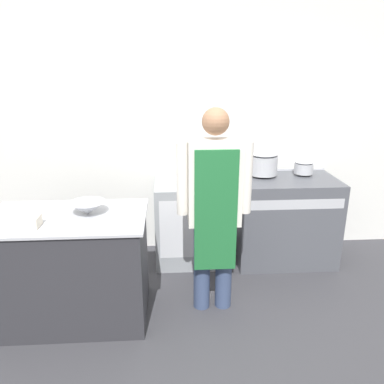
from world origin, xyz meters
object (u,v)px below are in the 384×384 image
mixing_bowl (88,208)px  sauce_pot (304,167)px  stove (284,219)px  plastic_tub (30,222)px  person_cook (214,202)px  stock_pot (263,163)px  fridge_unit (185,222)px

mixing_bowl → sauce_pot: sauce_pot is taller
stove → plastic_tub: plastic_tub is taller
person_cook → stock_pot: 1.14m
plastic_tub → stove: bearing=25.4°
fridge_unit → stock_pot: stock_pot is taller
stove → mixing_bowl: 2.09m
stove → person_cook: (-0.86, -0.83, 0.51)m
mixing_bowl → stock_pot: bearing=30.0°
stove → sauce_pot: sauce_pot is taller
sauce_pot → fridge_unit: bearing=-177.1°
stove → sauce_pot: 0.59m
person_cook → plastic_tub: size_ratio=12.55×
fridge_unit → sauce_pot: sauce_pot is taller
stock_pot → sauce_pot: 0.44m
stove → person_cook: bearing=-136.1°
stove → mixing_bowl: bearing=-156.1°
person_cook → plastic_tub: person_cook is taller
stove → fridge_unit: bearing=177.1°
stove → fridge_unit: (-1.06, 0.05, -0.02)m
stove → person_cook: 1.30m
person_cook → mixing_bowl: size_ratio=6.02×
stock_pot → sauce_pot: stock_pot is taller
mixing_bowl → stock_pot: (1.63, 0.94, 0.11)m
stove → sauce_pot: (0.21, 0.12, 0.54)m
stove → mixing_bowl: (-1.86, -0.82, 0.49)m
person_cook → mixing_bowl: (-1.00, 0.00, -0.02)m
person_cook → sauce_pot: person_cook is taller
mixing_bowl → plastic_tub: 0.43m
fridge_unit → plastic_tub: bearing=-136.5°
stove → fridge_unit: stove is taller
stock_pot → sauce_pot: bearing=0.0°
person_cook → plastic_tub: 1.39m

